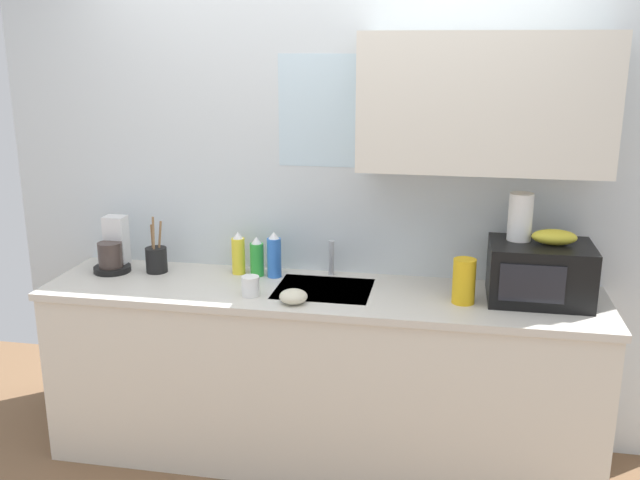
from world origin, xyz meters
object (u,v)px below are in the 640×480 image
at_px(paper_towel_roll, 520,217).
at_px(utensil_crock, 156,259).
at_px(dish_soap_bottle_blue, 274,256).
at_px(dish_soap_bottle_green, 257,258).
at_px(banana_bunch, 554,237).
at_px(coffee_maker, 114,251).
at_px(cereal_canister, 464,281).
at_px(dish_soap_bottle_yellow, 238,254).
at_px(small_bowl, 293,296).
at_px(mug_white, 250,286).
at_px(microwave, 540,272).

distance_m(paper_towel_roll, utensil_crock, 1.83).
height_order(dish_soap_bottle_blue, dish_soap_bottle_green, dish_soap_bottle_blue).
bearing_deg(banana_bunch, dish_soap_bottle_green, 175.61).
bearing_deg(coffee_maker, utensil_crock, 2.84).
xyz_separation_m(dish_soap_bottle_green, cereal_canister, (1.03, -0.21, 0.01)).
relative_size(banana_bunch, dish_soap_bottle_yellow, 0.90).
xyz_separation_m(paper_towel_roll, small_bowl, (-1.00, -0.30, -0.35)).
relative_size(banana_bunch, coffee_maker, 0.71).
xyz_separation_m(mug_white, utensil_crock, (-0.58, 0.26, 0.02)).
height_order(banana_bunch, coffee_maker, banana_bunch).
bearing_deg(mug_white, utensil_crock, 155.87).
relative_size(dish_soap_bottle_blue, dish_soap_bottle_green, 1.15).
distance_m(banana_bunch, coffee_maker, 2.19).
relative_size(dish_soap_bottle_yellow, small_bowl, 1.71).
distance_m(paper_towel_roll, coffee_maker, 2.05).
height_order(banana_bunch, cereal_canister, banana_bunch).
xyz_separation_m(coffee_maker, small_bowl, (1.03, -0.31, -0.07)).
xyz_separation_m(paper_towel_roll, cereal_canister, (-0.24, -0.15, -0.28)).
relative_size(dish_soap_bottle_green, cereal_canister, 0.98).
relative_size(paper_towel_roll, mug_white, 2.32).
xyz_separation_m(banana_bunch, dish_soap_bottle_yellow, (-1.53, 0.12, -0.20)).
bearing_deg(banana_bunch, coffee_maker, 178.47).
height_order(microwave, dish_soap_bottle_green, microwave).
relative_size(banana_bunch, small_bowl, 1.54).
bearing_deg(dish_soap_bottle_green, paper_towel_roll, -2.66).
height_order(microwave, paper_towel_roll, paper_towel_roll).
bearing_deg(utensil_crock, coffee_maker, -177.16).
height_order(coffee_maker, dish_soap_bottle_green, coffee_maker).
bearing_deg(dish_soap_bottle_yellow, paper_towel_roll, -3.09).
relative_size(microwave, dish_soap_bottle_green, 2.24).
bearing_deg(dish_soap_bottle_green, small_bowl, -52.94).
bearing_deg(small_bowl, cereal_canister, 11.14).
xyz_separation_m(paper_towel_roll, dish_soap_bottle_green, (-1.27, 0.06, -0.28)).
bearing_deg(dish_soap_bottle_green, microwave, -4.62).
relative_size(utensil_crock, small_bowl, 2.29).
xyz_separation_m(banana_bunch, coffee_maker, (-2.18, 0.06, -0.20)).
distance_m(banana_bunch, cereal_canister, 0.45).
bearing_deg(microwave, banana_bunch, 1.77).
height_order(dish_soap_bottle_yellow, utensil_crock, utensil_crock).
bearing_deg(dish_soap_bottle_yellow, mug_white, -63.93).
relative_size(dish_soap_bottle_green, small_bowl, 1.58).
height_order(dish_soap_bottle_blue, dish_soap_bottle_yellow, dish_soap_bottle_blue).
bearing_deg(dish_soap_bottle_blue, coffee_maker, -176.69).
height_order(coffee_maker, mug_white, coffee_maker).
distance_m(coffee_maker, utensil_crock, 0.23).
distance_m(microwave, dish_soap_bottle_yellow, 1.48).
bearing_deg(paper_towel_roll, microwave, -27.38).
xyz_separation_m(microwave, small_bowl, (-1.10, -0.25, -0.10)).
bearing_deg(utensil_crock, dish_soap_bottle_green, 4.27).
height_order(microwave, dish_soap_bottle_blue, microwave).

